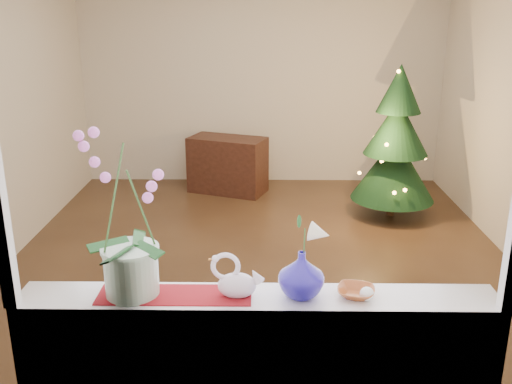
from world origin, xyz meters
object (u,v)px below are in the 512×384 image
(blue_vase, at_px, (301,271))
(side_table, at_px, (228,165))
(swan, at_px, (237,276))
(paperweight, at_px, (367,294))
(orchid_pot, at_px, (127,215))
(xmas_tree, at_px, (396,142))
(amber_dish, at_px, (356,293))

(blue_vase, relative_size, side_table, 0.28)
(swan, distance_m, paperweight, 0.59)
(orchid_pot, xyz_separation_m, side_table, (0.16, 4.36, -0.97))
(blue_vase, bearing_deg, orchid_pot, 179.63)
(xmas_tree, bearing_deg, orchid_pot, -119.19)
(paperweight, relative_size, side_table, 0.07)
(xmas_tree, bearing_deg, blue_vase, -108.92)
(paperweight, relative_size, xmas_tree, 0.04)
(xmas_tree, bearing_deg, paperweight, -104.47)
(paperweight, xyz_separation_m, amber_dish, (-0.04, 0.04, -0.01))
(side_table, bearing_deg, xmas_tree, -3.11)
(paperweight, distance_m, xmas_tree, 3.73)
(swan, height_order, side_table, swan)
(orchid_pot, xyz_separation_m, blue_vase, (0.77, -0.00, -0.26))
(blue_vase, xyz_separation_m, side_table, (-0.61, 4.37, -0.71))
(amber_dish, bearing_deg, blue_vase, 179.86)
(swan, bearing_deg, side_table, 118.18)
(swan, bearing_deg, paperweight, 21.26)
(amber_dish, bearing_deg, side_table, 101.12)
(paperweight, xyz_separation_m, xmas_tree, (0.93, 3.61, -0.14))
(blue_vase, bearing_deg, swan, -178.06)
(swan, xyz_separation_m, xmas_tree, (1.51, 3.58, -0.21))
(paperweight, relative_size, amber_dish, 0.45)
(orchid_pot, xyz_separation_m, paperweight, (1.06, -0.04, -0.35))
(orchid_pot, height_order, side_table, orchid_pot)
(swan, height_order, amber_dish, swan)
(orchid_pot, xyz_separation_m, amber_dish, (1.02, -0.01, -0.37))
(swan, relative_size, paperweight, 3.72)
(amber_dish, distance_m, side_table, 4.49)
(blue_vase, relative_size, paperweight, 3.88)
(orchid_pot, bearing_deg, swan, -1.77)
(blue_vase, bearing_deg, xmas_tree, 71.08)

